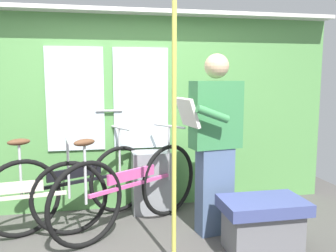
{
  "coord_description": "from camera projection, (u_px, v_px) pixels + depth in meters",
  "views": [
    {
      "loc": [
        -0.31,
        -2.68,
        1.45
      ],
      "look_at": [
        0.38,
        0.88,
        0.97
      ],
      "focal_mm": 38.22,
      "sensor_mm": 36.0,
      "label": 1
    }
  ],
  "objects": [
    {
      "name": "train_door_wall",
      "position": [
        126.0,
        107.0,
        3.95
      ],
      "size": [
        4.69,
        0.28,
        2.16
      ],
      "color": "#56934C",
      "rests_on": "ground_plane"
    },
    {
      "name": "bicycle_near_door",
      "position": [
        131.0,
        189.0,
        3.42
      ],
      "size": [
        1.49,
        1.05,
        0.97
      ],
      "rotation": [
        0.0,
        0.0,
        0.61
      ],
      "color": "black",
      "rests_on": "ground_plane"
    },
    {
      "name": "bicycle_leaning_behind",
      "position": [
        11.0,
        202.0,
        3.13
      ],
      "size": [
        1.68,
        0.44,
        0.92
      ],
      "rotation": [
        0.0,
        0.0,
        0.14
      ],
      "color": "black",
      "rests_on": "ground_plane"
    },
    {
      "name": "bicycle_by_pole",
      "position": [
        74.0,
        186.0,
        3.56
      ],
      "size": [
        1.59,
        0.85,
        0.94
      ],
      "rotation": [
        0.0,
        0.0,
        0.47
      ],
      "color": "black",
      "rests_on": "ground_plane"
    },
    {
      "name": "passenger_reading_newspaper",
      "position": [
        214.0,
        141.0,
        3.28
      ],
      "size": [
        0.6,
        0.53,
        1.67
      ],
      "rotation": [
        0.0,
        0.0,
        3.3
      ],
      "color": "slate",
      "rests_on": "ground_plane"
    },
    {
      "name": "trash_bin_by_wall",
      "position": [
        151.0,
        182.0,
        3.89
      ],
      "size": [
        0.41,
        0.28,
        0.67
      ],
      "primitive_type": "cube",
      "color": "gray",
      "rests_on": "ground_plane"
    },
    {
      "name": "handrail_pole",
      "position": [
        174.0,
        131.0,
        2.68
      ],
      "size": [
        0.04,
        0.04,
        2.12
      ],
      "primitive_type": "cylinder",
      "color": "#C6C14C",
      "rests_on": "ground_plane"
    },
    {
      "name": "bench_seat_corner",
      "position": [
        262.0,
        223.0,
        3.01
      ],
      "size": [
        0.7,
        0.44,
        0.45
      ],
      "color": "#3D477F",
      "rests_on": "ground_plane"
    }
  ]
}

